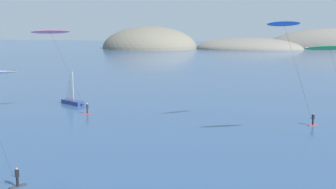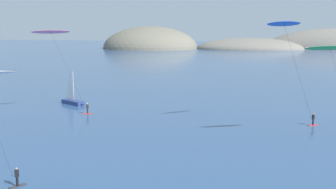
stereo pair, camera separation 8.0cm
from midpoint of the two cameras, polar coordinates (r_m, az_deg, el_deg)
headland_island at (r=233.79m, az=8.91°, el=6.15°), size 166.61×47.37×24.25m
sailboat_near at (r=74.22m, az=-12.60°, el=-0.85°), size 5.59×3.87×5.70m
kitesurfer_green at (r=50.30m, az=21.38°, el=5.05°), size 7.53×3.67×11.52m
kitesurfer_blue at (r=55.97m, az=15.79°, el=8.19°), size 7.99×6.28×14.19m
kitesurfer_pink at (r=63.89m, az=-15.17°, el=7.33°), size 7.43×5.59×12.96m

